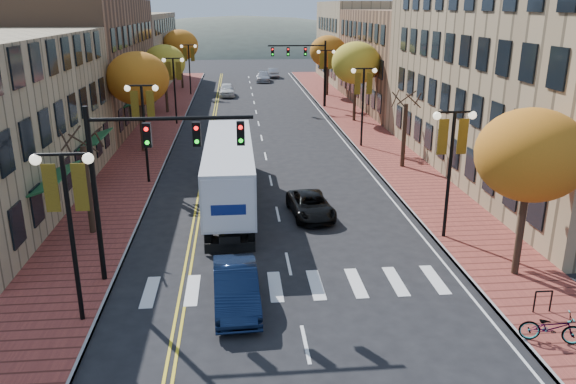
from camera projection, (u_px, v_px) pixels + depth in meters
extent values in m
plane|color=black|center=(299.00, 312.00, 20.03)|extent=(200.00, 200.00, 0.00)
cube|color=brown|center=(158.00, 128.00, 49.94)|extent=(4.00, 85.00, 0.15)
cube|color=brown|center=(357.00, 124.00, 51.51)|extent=(4.00, 85.00, 0.15)
cube|color=brown|center=(69.00, 63.00, 50.84)|extent=(12.00, 24.00, 11.00)
cube|color=#9E8966|center=(122.00, 51.00, 74.70)|extent=(12.00, 26.00, 9.50)
cube|color=#997F5B|center=(570.00, 56.00, 34.40)|extent=(15.00, 28.00, 15.00)
cube|color=brown|center=(428.00, 59.00, 59.76)|extent=(15.00, 24.00, 10.00)
cube|color=#9E8966|center=(378.00, 42.00, 80.39)|extent=(15.00, 20.00, 11.00)
cylinder|color=#382619|center=(88.00, 190.00, 26.10)|extent=(0.28, 0.28, 4.20)
cylinder|color=#382619|center=(141.00, 118.00, 41.11)|extent=(0.28, 0.28, 4.90)
ellipsoid|color=#C66617|center=(138.00, 78.00, 40.21)|extent=(4.48, 4.48, 3.81)
cylinder|color=#382619|center=(166.00, 90.00, 56.28)|extent=(0.28, 0.28, 4.55)
ellipsoid|color=gold|center=(164.00, 63.00, 55.45)|extent=(4.16, 4.16, 3.54)
cylinder|color=#382619|center=(182.00, 68.00, 73.22)|extent=(0.28, 0.28, 5.04)
ellipsoid|color=#C66617|center=(180.00, 45.00, 72.29)|extent=(4.61, 4.61, 3.92)
cylinder|color=#382619|center=(522.00, 220.00, 21.94)|extent=(0.28, 0.28, 4.55)
ellipsoid|color=#C66617|center=(531.00, 155.00, 21.11)|extent=(4.16, 4.16, 3.54)
cylinder|color=#382619|center=(404.00, 135.00, 37.12)|extent=(0.28, 0.28, 4.20)
cylinder|color=#382619|center=(355.00, 94.00, 52.13)|extent=(0.28, 0.28, 4.90)
ellipsoid|color=gold|center=(356.00, 63.00, 51.23)|extent=(4.48, 4.48, 3.81)
cylinder|color=#382619|center=(328.00, 75.00, 67.27)|extent=(0.28, 0.28, 4.76)
ellipsoid|color=#C66617|center=(328.00, 51.00, 66.40)|extent=(4.35, 4.35, 3.70)
cylinder|color=black|center=(73.00, 243.00, 18.43)|extent=(0.16, 0.16, 6.00)
cylinder|color=black|center=(61.00, 154.00, 17.49)|extent=(1.60, 0.10, 0.10)
sphere|color=#FFF2CC|center=(35.00, 160.00, 17.46)|extent=(0.36, 0.36, 0.36)
sphere|color=#FFF2CC|center=(88.00, 158.00, 17.60)|extent=(0.36, 0.36, 0.36)
cube|color=#AE8917|center=(51.00, 188.00, 17.79)|extent=(0.45, 0.03, 1.60)
cube|color=#AE8917|center=(80.00, 187.00, 17.87)|extent=(0.45, 0.03, 1.60)
cylinder|color=black|center=(145.00, 136.00, 33.55)|extent=(0.16, 0.16, 6.00)
cylinder|color=black|center=(141.00, 86.00, 32.61)|extent=(1.60, 0.10, 0.10)
sphere|color=#FFF2CC|center=(127.00, 88.00, 32.58)|extent=(0.36, 0.36, 0.36)
sphere|color=#FFF2CC|center=(155.00, 88.00, 32.72)|extent=(0.36, 0.36, 0.36)
cube|color=#AE8917|center=(135.00, 105.00, 32.91)|extent=(0.45, 0.03, 1.60)
cube|color=#AE8917|center=(150.00, 104.00, 32.99)|extent=(0.45, 0.03, 1.60)
cylinder|color=black|center=(175.00, 92.00, 50.56)|extent=(0.16, 0.16, 6.00)
cylinder|color=black|center=(173.00, 58.00, 49.62)|extent=(1.60, 0.10, 0.10)
sphere|color=#FFF2CC|center=(164.00, 60.00, 49.59)|extent=(0.36, 0.36, 0.36)
sphere|color=#FFF2CC|center=(182.00, 60.00, 49.73)|extent=(0.36, 0.36, 0.36)
cube|color=#AE8917|center=(168.00, 71.00, 49.92)|extent=(0.45, 0.03, 1.60)
cube|color=#AE8917|center=(179.00, 71.00, 50.00)|extent=(0.45, 0.03, 1.60)
cylinder|color=black|center=(190.00, 71.00, 67.57)|extent=(0.16, 0.16, 6.00)
cylinder|color=black|center=(188.00, 45.00, 66.63)|extent=(1.60, 0.10, 0.10)
sphere|color=#FFF2CC|center=(182.00, 46.00, 66.60)|extent=(0.36, 0.36, 0.36)
sphere|color=#FFF2CC|center=(195.00, 46.00, 66.74)|extent=(0.36, 0.36, 0.36)
cube|color=#AE8917|center=(185.00, 54.00, 66.93)|extent=(0.45, 0.03, 1.60)
cube|color=#AE8917|center=(193.00, 54.00, 67.01)|extent=(0.45, 0.03, 1.60)
cylinder|color=black|center=(449.00, 178.00, 25.41)|extent=(0.16, 0.16, 6.00)
cylinder|color=black|center=(455.00, 112.00, 24.47)|extent=(1.60, 0.10, 0.10)
sphere|color=#FFF2CC|center=(437.00, 116.00, 24.44)|extent=(0.36, 0.36, 0.36)
sphere|color=#FFF2CC|center=(472.00, 115.00, 24.58)|extent=(0.36, 0.36, 0.36)
cube|color=#AE8917|center=(443.00, 137.00, 24.77)|extent=(0.45, 0.03, 1.60)
cube|color=#AE8917|center=(463.00, 136.00, 24.85)|extent=(0.45, 0.03, 1.60)
cylinder|color=black|center=(363.00, 109.00, 42.42)|extent=(0.16, 0.16, 6.00)
cylinder|color=black|center=(364.00, 69.00, 41.48)|extent=(1.60, 0.10, 0.10)
sphere|color=#FFF2CC|center=(354.00, 71.00, 41.45)|extent=(0.36, 0.36, 0.36)
sphere|color=#FFF2CC|center=(375.00, 70.00, 41.59)|extent=(0.36, 0.36, 0.36)
cube|color=#AE8917|center=(358.00, 84.00, 41.78)|extent=(0.45, 0.03, 1.60)
cube|color=#AE8917|center=(370.00, 83.00, 41.86)|extent=(0.45, 0.03, 1.60)
cylinder|color=black|center=(326.00, 79.00, 59.43)|extent=(0.16, 0.16, 6.00)
cylinder|color=black|center=(326.00, 50.00, 58.49)|extent=(1.60, 0.10, 0.10)
sphere|color=#FFF2CC|center=(319.00, 52.00, 58.46)|extent=(0.36, 0.36, 0.36)
sphere|color=#FFF2CC|center=(334.00, 52.00, 58.60)|extent=(0.36, 0.36, 0.36)
cube|color=#AE8917|center=(322.00, 61.00, 58.79)|extent=(0.45, 0.03, 1.60)
cube|color=#AE8917|center=(330.00, 61.00, 58.87)|extent=(0.45, 0.03, 1.60)
cylinder|color=black|center=(95.00, 199.00, 21.12)|extent=(0.20, 0.20, 7.00)
cylinder|color=black|center=(171.00, 118.00, 20.43)|extent=(6.00, 0.14, 0.14)
cube|color=black|center=(147.00, 135.00, 20.54)|extent=(0.30, 0.25, 0.90)
sphere|color=#FF0C0C|center=(146.00, 129.00, 20.33)|extent=(0.16, 0.16, 0.16)
cube|color=black|center=(197.00, 134.00, 20.70)|extent=(0.30, 0.25, 0.90)
sphere|color=#FF0C0C|center=(196.00, 128.00, 20.49)|extent=(0.16, 0.16, 0.16)
cube|color=black|center=(241.00, 133.00, 20.84)|extent=(0.30, 0.25, 0.90)
sphere|color=#FF0C0C|center=(240.00, 127.00, 20.63)|extent=(0.16, 0.16, 0.16)
cylinder|color=black|center=(325.00, 75.00, 59.27)|extent=(0.20, 0.20, 7.00)
cylinder|color=black|center=(297.00, 46.00, 58.06)|extent=(6.00, 0.14, 0.14)
cube|color=black|center=(305.00, 51.00, 58.33)|extent=(0.30, 0.25, 0.90)
sphere|color=#FF0C0C|center=(305.00, 49.00, 58.11)|extent=(0.16, 0.16, 0.16)
cube|color=black|center=(288.00, 52.00, 58.17)|extent=(0.30, 0.25, 0.90)
sphere|color=#FF0C0C|center=(288.00, 49.00, 57.96)|extent=(0.16, 0.16, 0.16)
cube|color=black|center=(273.00, 52.00, 58.03)|extent=(0.30, 0.25, 0.90)
sphere|color=#FF0C0C|center=(273.00, 49.00, 57.82)|extent=(0.16, 0.16, 0.16)
cube|color=black|center=(230.00, 196.00, 29.85)|extent=(0.95, 12.04, 0.32)
cube|color=silver|center=(229.00, 167.00, 29.34)|extent=(2.43, 12.05, 2.59)
cube|color=black|center=(230.00, 149.00, 36.62)|extent=(2.32, 2.78, 2.32)
cylinder|color=black|center=(208.00, 238.00, 25.32)|extent=(0.33, 0.93, 0.93)
cylinder|color=black|center=(251.00, 236.00, 25.49)|extent=(0.33, 0.93, 0.93)
cylinder|color=black|center=(209.00, 228.00, 26.37)|extent=(0.33, 0.93, 0.93)
cylinder|color=black|center=(251.00, 227.00, 26.54)|extent=(0.33, 0.93, 0.93)
cylinder|color=black|center=(215.00, 170.00, 35.82)|extent=(0.33, 0.93, 0.93)
cylinder|color=black|center=(246.00, 169.00, 35.99)|extent=(0.33, 0.93, 0.93)
cylinder|color=black|center=(216.00, 161.00, 37.74)|extent=(0.33, 0.93, 0.93)
cylinder|color=black|center=(245.00, 161.00, 37.92)|extent=(0.33, 0.93, 0.93)
imported|color=black|center=(236.00, 288.00, 20.23)|extent=(1.77, 4.57, 1.49)
imported|color=black|center=(311.00, 205.00, 29.02)|extent=(2.37, 4.45, 1.19)
imported|color=silver|center=(227.00, 90.00, 67.77)|extent=(1.93, 4.60, 1.55)
imported|color=#A7A8AF|center=(263.00, 77.00, 80.87)|extent=(2.29, 5.05, 1.43)
imported|color=#B2B3BB|center=(273.00, 73.00, 85.77)|extent=(1.70, 4.31, 1.40)
imported|color=gray|center=(552.00, 327.00, 17.87)|extent=(2.07, 1.23, 1.03)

